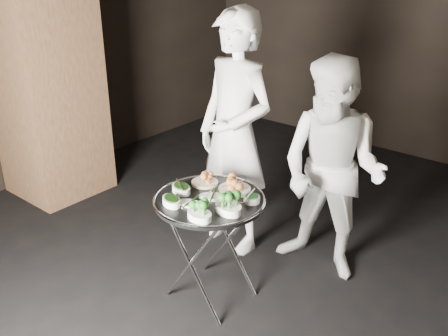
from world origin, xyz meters
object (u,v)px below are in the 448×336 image
Objects in this scene: waiter_left at (235,135)px; waiter_right at (332,172)px; tray_stand at (210,244)px; serving_tray at (210,200)px.

waiter_left reaches higher than waiter_right.
tray_stand is 0.40× the size of waiter_left.
waiter_left is at bearing 115.40° from serving_tray.
serving_tray is at bearing -122.09° from waiter_right.
tray_stand is 1.01m from waiter_right.
waiter_left reaches higher than serving_tray.
serving_tray is at bearing 90.00° from tray_stand.
waiter_left is (-0.32, 0.67, 0.19)m from serving_tray.
tray_stand is 0.34m from serving_tray.
waiter_right is (0.46, 0.81, 0.40)m from tray_stand.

